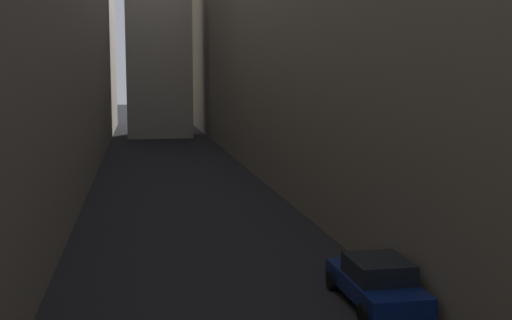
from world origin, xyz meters
The scene contains 3 objects.
ground_plane centered at (0.00, 48.00, 0.00)m, with size 264.00×264.00×0.00m, color black.
building_block_right centered at (10.71, 50.00, 9.50)m, with size 10.42×108.00×19.00m, color #756B5B.
parked_car_right_far centered at (4.40, 23.58, 0.73)m, with size 2.04×4.44×1.44m.
Camera 1 is at (-2.49, 5.92, 6.72)m, focal length 45.28 mm.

